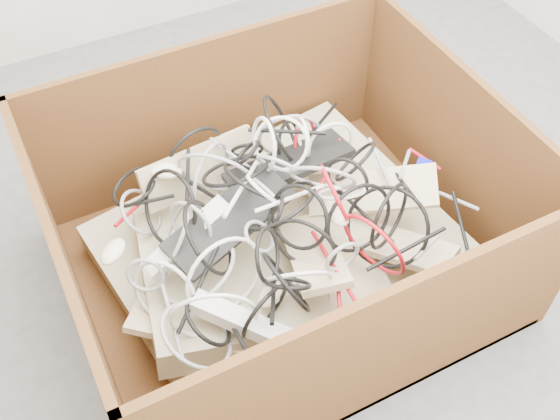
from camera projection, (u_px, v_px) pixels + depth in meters
name	position (u px, v px, depth m)	size (l,w,h in m)	color
ground	(335.00, 227.00, 2.38)	(3.00, 3.00, 0.00)	#4D4D50
cardboard_box	(278.00, 247.00, 2.13)	(1.32, 1.10, 0.62)	#3B240E
keyboard_pile	(289.00, 222.00, 2.04)	(1.06, 0.73, 0.33)	#C6B58B
mice_scatter	(272.00, 223.00, 1.94)	(0.89, 0.72, 0.19)	beige
power_strip_left	(187.00, 237.00, 1.87)	(0.30, 0.05, 0.04)	silver
power_strip_right	(243.00, 322.00, 1.75)	(0.29, 0.06, 0.04)	silver
vga_plug	(424.00, 165.00, 2.08)	(0.04, 0.04, 0.02)	#0D12CE
cable_tangle	(264.00, 214.00, 1.90)	(1.09, 0.87, 0.42)	gray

